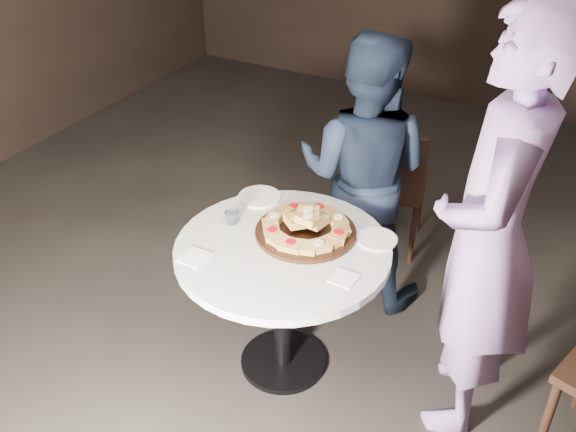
% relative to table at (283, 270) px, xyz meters
% --- Properties ---
extents(floor, '(7.00, 7.00, 0.00)m').
position_rel_table_xyz_m(floor, '(0.05, 0.13, -0.59)').
color(floor, black).
rests_on(floor, ground).
extents(table, '(1.25, 1.25, 0.72)m').
position_rel_table_xyz_m(table, '(0.00, 0.00, 0.00)').
color(table, black).
rests_on(table, ground).
extents(serving_board, '(0.53, 0.53, 0.02)m').
position_rel_table_xyz_m(serving_board, '(0.05, 0.13, 0.14)').
color(serving_board, black).
rests_on(serving_board, table).
extents(focaccia_pile, '(0.40, 0.41, 0.11)m').
position_rel_table_xyz_m(focaccia_pile, '(0.05, 0.13, 0.18)').
color(focaccia_pile, '#A78340').
rests_on(focaccia_pile, serving_board).
extents(plate_left, '(0.27, 0.27, 0.01)m').
position_rel_table_xyz_m(plate_left, '(-0.30, 0.30, 0.14)').
color(plate_left, white).
rests_on(plate_left, table).
extents(plate_right, '(0.21, 0.21, 0.01)m').
position_rel_table_xyz_m(plate_right, '(0.35, 0.24, 0.14)').
color(plate_right, white).
rests_on(plate_right, table).
extents(water_glass, '(0.08, 0.08, 0.06)m').
position_rel_table_xyz_m(water_glass, '(-0.29, 0.05, 0.17)').
color(water_glass, silver).
rests_on(water_glass, table).
extents(napkin_near, '(0.12, 0.12, 0.01)m').
position_rel_table_xyz_m(napkin_near, '(-0.29, -0.25, 0.14)').
color(napkin_near, white).
rests_on(napkin_near, table).
extents(napkin_far, '(0.11, 0.11, 0.01)m').
position_rel_table_xyz_m(napkin_far, '(0.33, -0.08, 0.14)').
color(napkin_far, white).
rests_on(napkin_far, table).
extents(chair_far, '(0.47, 0.48, 0.84)m').
position_rel_table_xyz_m(chair_far, '(0.09, 1.15, -0.10)').
color(chair_far, black).
rests_on(chair_far, ground).
extents(diner_navy, '(0.78, 0.64, 1.49)m').
position_rel_table_xyz_m(diner_navy, '(0.08, 0.73, 0.16)').
color(diner_navy, '#141D30').
rests_on(diner_navy, ground).
extents(diner_teal, '(0.53, 0.74, 1.88)m').
position_rel_table_xyz_m(diner_teal, '(0.83, 0.16, 0.35)').
color(diner_teal, '#866EAC').
rests_on(diner_teal, ground).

